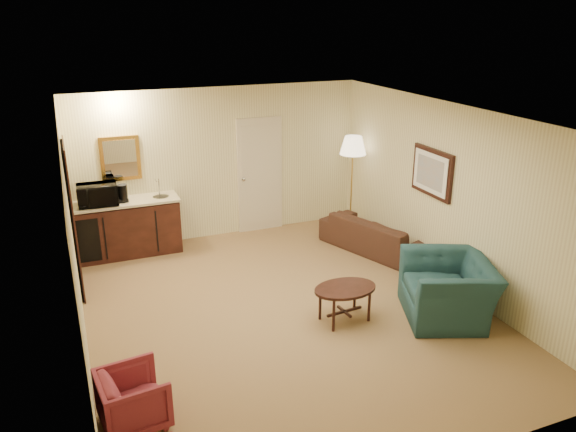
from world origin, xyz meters
name	(u,v)px	position (x,y,z in m)	size (l,w,h in m)	color
ground	(285,311)	(0.00, 0.00, 0.00)	(6.00, 6.00, 0.00)	#96744C
room_walls	(257,173)	(-0.10, 0.77, 1.72)	(5.02, 6.01, 2.61)	beige
wetbar_cabinet	(129,227)	(-1.65, 2.72, 0.46)	(1.64, 0.58, 0.92)	#3E1A13
sofa	(377,229)	(2.15, 1.30, 0.38)	(1.94, 0.57, 0.76)	black
teal_armchair	(449,280)	(1.90, -0.90, 0.52)	(1.20, 0.78, 1.04)	#1C4346
rose_chair_near	(133,396)	(-2.15, -1.47, 0.31)	(0.61, 0.57, 0.62)	maroon
coffee_table	(345,304)	(0.62, -0.50, 0.24)	(0.82, 0.55, 0.47)	black
floor_lamp	(352,184)	(2.20, 2.32, 0.87)	(0.46, 0.46, 1.74)	gold
waste_bin	(171,241)	(-1.00, 2.65, 0.14)	(0.23, 0.23, 0.28)	black
microwave	(97,192)	(-2.08, 2.66, 1.12)	(0.60, 0.33, 0.41)	black
coffee_maker	(123,193)	(-1.69, 2.67, 1.06)	(0.15, 0.15, 0.28)	black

